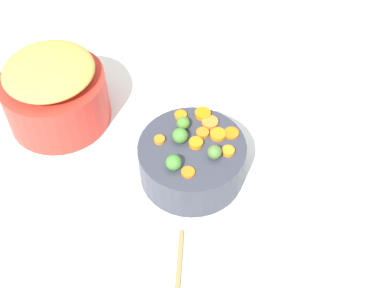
% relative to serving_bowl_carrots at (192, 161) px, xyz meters
% --- Properties ---
extents(tabletop, '(2.40, 2.40, 0.02)m').
position_rel_serving_bowl_carrots_xyz_m(tabletop, '(-0.01, -0.02, -0.06)').
color(tabletop, white).
rests_on(tabletop, ground).
extents(serving_bowl_carrots, '(0.25, 0.25, 0.10)m').
position_rel_serving_bowl_carrots_xyz_m(serving_bowl_carrots, '(0.00, 0.00, 0.00)').
color(serving_bowl_carrots, '#353845').
rests_on(serving_bowl_carrots, tabletop).
extents(metal_pot, '(0.27, 0.27, 0.14)m').
position_rel_serving_bowl_carrots_xyz_m(metal_pot, '(-0.12, 0.38, 0.02)').
color(metal_pot, red).
rests_on(metal_pot, tabletop).
extents(stuffing_mound, '(0.23, 0.23, 0.05)m').
position_rel_serving_bowl_carrots_xyz_m(stuffing_mound, '(-0.12, 0.38, 0.12)').
color(stuffing_mound, tan).
rests_on(stuffing_mound, metal_pot).
extents(carrot_slice_0, '(0.05, 0.05, 0.01)m').
position_rel_serving_bowl_carrots_xyz_m(carrot_slice_0, '(0.07, -0.02, 0.06)').
color(carrot_slice_0, orange).
rests_on(carrot_slice_0, serving_bowl_carrots).
extents(carrot_slice_1, '(0.03, 0.03, 0.01)m').
position_rel_serving_bowl_carrots_xyz_m(carrot_slice_1, '(-0.04, 0.07, 0.06)').
color(carrot_slice_1, orange).
rests_on(carrot_slice_1, serving_bowl_carrots).
extents(carrot_slice_2, '(0.04, 0.04, 0.01)m').
position_rel_serving_bowl_carrots_xyz_m(carrot_slice_2, '(0.05, 0.09, 0.06)').
color(carrot_slice_2, orange).
rests_on(carrot_slice_2, serving_bowl_carrots).
extents(carrot_slice_3, '(0.05, 0.05, 0.01)m').
position_rel_serving_bowl_carrots_xyz_m(carrot_slice_3, '(0.09, 0.05, 0.06)').
color(carrot_slice_3, orange).
rests_on(carrot_slice_3, serving_bowl_carrots).
extents(carrot_slice_4, '(0.05, 0.05, 0.01)m').
position_rel_serving_bowl_carrots_xyz_m(carrot_slice_4, '(0.08, 0.02, 0.06)').
color(carrot_slice_4, orange).
rests_on(carrot_slice_4, serving_bowl_carrots).
extents(carrot_slice_5, '(0.04, 0.04, 0.01)m').
position_rel_serving_bowl_carrots_xyz_m(carrot_slice_5, '(0.05, -0.07, 0.06)').
color(carrot_slice_5, orange).
rests_on(carrot_slice_5, serving_bowl_carrots).
extents(carrot_slice_6, '(0.04, 0.04, 0.01)m').
position_rel_serving_bowl_carrots_xyz_m(carrot_slice_6, '(0.01, -0.00, 0.06)').
color(carrot_slice_6, orange).
rests_on(carrot_slice_6, serving_bowl_carrots).
extents(carrot_slice_7, '(0.05, 0.05, 0.01)m').
position_rel_serving_bowl_carrots_xyz_m(carrot_slice_7, '(0.09, -0.04, 0.06)').
color(carrot_slice_7, orange).
rests_on(carrot_slice_7, serving_bowl_carrots).
extents(carrot_slice_8, '(0.04, 0.04, 0.01)m').
position_rel_serving_bowl_carrots_xyz_m(carrot_slice_8, '(-0.06, -0.05, 0.06)').
color(carrot_slice_8, orange).
rests_on(carrot_slice_8, serving_bowl_carrots).
extents(carrot_slice_9, '(0.04, 0.04, 0.01)m').
position_rel_serving_bowl_carrots_xyz_m(carrot_slice_9, '(0.05, 0.01, 0.06)').
color(carrot_slice_9, orange).
rests_on(carrot_slice_9, serving_bowl_carrots).
extents(brussels_sprout_0, '(0.03, 0.03, 0.03)m').
position_rel_serving_bowl_carrots_xyz_m(brussels_sprout_0, '(0.02, -0.06, 0.07)').
color(brussels_sprout_0, '#4D7435').
rests_on(brussels_sprout_0, serving_bowl_carrots).
extents(brussels_sprout_1, '(0.04, 0.04, 0.04)m').
position_rel_serving_bowl_carrots_xyz_m(brussels_sprout_1, '(-0.07, -0.01, 0.07)').
color(brussels_sprout_1, '#428232').
rests_on(brussels_sprout_1, serving_bowl_carrots).
extents(brussels_sprout_2, '(0.03, 0.03, 0.03)m').
position_rel_serving_bowl_carrots_xyz_m(brussels_sprout_2, '(0.03, 0.06, 0.07)').
color(brussels_sprout_2, '#49852C').
rests_on(brussels_sprout_2, serving_bowl_carrots).
extents(brussels_sprout_3, '(0.04, 0.04, 0.04)m').
position_rel_serving_bowl_carrots_xyz_m(brussels_sprout_3, '(-0.01, 0.03, 0.07)').
color(brussels_sprout_3, '#448732').
rests_on(brussels_sprout_3, serving_bowl_carrots).
extents(dish_towel, '(0.17, 0.18, 0.01)m').
position_rel_serving_bowl_carrots_xyz_m(dish_towel, '(0.35, 0.24, -0.05)').
color(dish_towel, beige).
rests_on(dish_towel, tabletop).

